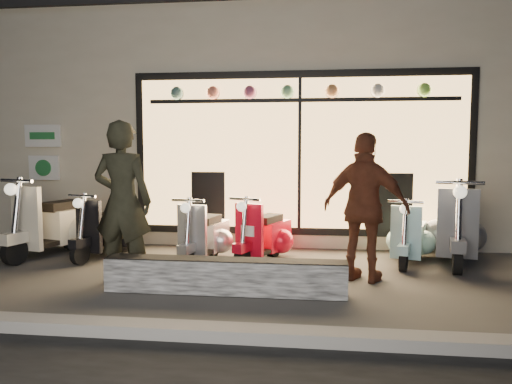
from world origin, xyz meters
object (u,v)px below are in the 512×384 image
scooter_red (266,235)px  woman (365,207)px  graffiti_barrier (225,276)px  man (123,202)px  scooter_silver (206,235)px

scooter_red → woman: bearing=-14.3°
graffiti_barrier → scooter_red: size_ratio=2.14×
graffiti_barrier → man: (-1.34, 0.36, 0.79)m
graffiti_barrier → woman: (1.62, 0.73, 0.72)m
scooter_red → woman: size_ratio=0.70×
scooter_silver → woman: size_ratio=0.71×
scooter_red → man: 2.22m
scooter_silver → man: bearing=-111.1°
man → woman: man is taller
graffiti_barrier → man: size_ratio=1.39×
scooter_silver → woman: (2.20, -0.86, 0.55)m
graffiti_barrier → scooter_silver: size_ratio=2.11×
woman → man: bearing=31.2°
scooter_silver → man: size_ratio=0.66×
scooter_silver → man: (-0.76, -1.23, 0.62)m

